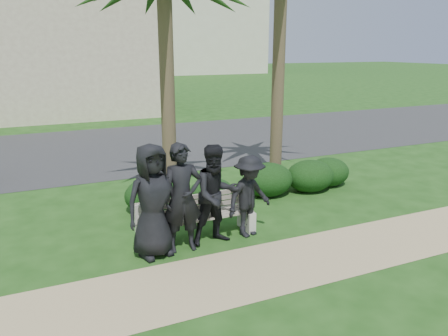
{
  "coord_description": "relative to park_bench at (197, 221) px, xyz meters",
  "views": [
    {
      "loc": [
        -3.46,
        -7.26,
        3.4
      ],
      "look_at": [
        0.24,
        1.0,
        0.9
      ],
      "focal_mm": 35.0,
      "sensor_mm": 36.0,
      "label": 1
    }
  ],
  "objects": [
    {
      "name": "park_bench",
      "position": [
        0.0,
        0.0,
        0.0
      ],
      "size": [
        2.2,
        0.56,
        0.76
      ],
      "rotation": [
        0.0,
        0.0,
        0.03
      ],
      "color": "gray",
      "rests_on": "ground"
    },
    {
      "name": "hedge_d",
      "position": [
        2.41,
        1.61,
        0.06
      ],
      "size": [
        1.23,
        1.02,
        0.8
      ],
      "primitive_type": "ellipsoid",
      "color": "black",
      "rests_on": "ground"
    },
    {
      "name": "man_a",
      "position": [
        -0.88,
        -0.33,
        0.62
      ],
      "size": [
        1.05,
        0.8,
        1.93
      ],
      "primitive_type": "imported",
      "rotation": [
        0.0,
        0.0,
        0.21
      ],
      "color": "black",
      "rests_on": "ground"
    },
    {
      "name": "hedge_c",
      "position": [
        0.88,
        1.41,
        -0.01
      ],
      "size": [
        1.03,
        0.85,
        0.67
      ],
      "primitive_type": "ellipsoid",
      "color": "black",
      "rests_on": "ground"
    },
    {
      "name": "hedge_e",
      "position": [
        3.52,
        1.48,
        0.05
      ],
      "size": [
        1.21,
        1.0,
        0.79
      ],
      "primitive_type": "ellipsoid",
      "color": "black",
      "rests_on": "ground"
    },
    {
      "name": "man_b",
      "position": [
        -0.38,
        -0.34,
        0.6
      ],
      "size": [
        0.72,
        0.5,
        1.89
      ],
      "primitive_type": "imported",
      "rotation": [
        0.0,
        0.0,
        -0.06
      ],
      "color": "black",
      "rests_on": "ground"
    },
    {
      "name": "stucco_bldg_right",
      "position": [
        -0.12,
        18.28,
        3.32
      ],
      "size": [
        8.4,
        8.4,
        7.3
      ],
      "color": "#C1AE90",
      "rests_on": "ground"
    },
    {
      "name": "ground",
      "position": [
        0.88,
        0.28,
        -0.35
      ],
      "size": [
        160.0,
        160.0,
        0.0
      ],
      "primitive_type": "plane",
      "color": "#1B4513",
      "rests_on": "ground"
    },
    {
      "name": "man_d",
      "position": [
        0.93,
        -0.27,
        0.42
      ],
      "size": [
        1.12,
        0.84,
        1.54
      ],
      "primitive_type": "imported",
      "rotation": [
        0.0,
        0.0,
        0.29
      ],
      "color": "black",
      "rests_on": "ground"
    },
    {
      "name": "footpath",
      "position": [
        0.88,
        -1.52,
        -0.35
      ],
      "size": [
        30.0,
        1.6,
        0.01
      ],
      "primitive_type": "cube",
      "color": "tan",
      "rests_on": "ground"
    },
    {
      "name": "man_c",
      "position": [
        0.26,
        -0.31,
        0.56
      ],
      "size": [
        0.91,
        0.72,
        1.8
      ],
      "primitive_type": "imported",
      "rotation": [
        0.0,
        0.0,
        0.05
      ],
      "color": "black",
      "rests_on": "ground"
    },
    {
      "name": "hedge_f",
      "position": [
        4.18,
        1.66,
        0.02
      ],
      "size": [
        1.13,
        0.93,
        0.74
      ],
      "primitive_type": "ellipsoid",
      "color": "black",
      "rests_on": "ground"
    },
    {
      "name": "asphalt_street",
      "position": [
        0.88,
        8.28,
        -0.35
      ],
      "size": [
        160.0,
        8.0,
        0.01
      ],
      "primitive_type": "cube",
      "color": "#2D2D30",
      "rests_on": "ground"
    },
    {
      "name": "hedge_b",
      "position": [
        -0.37,
        1.71,
        0.04
      ],
      "size": [
        1.18,
        0.97,
        0.77
      ],
      "primitive_type": "ellipsoid",
      "color": "black",
      "rests_on": "ground"
    }
  ]
}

